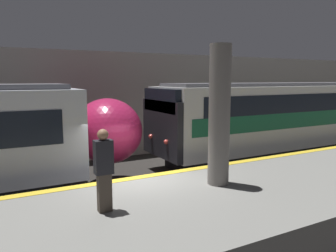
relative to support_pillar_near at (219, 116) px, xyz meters
name	(u,v)px	position (x,y,z in m)	size (l,w,h in m)	color
ground_plane	(138,211)	(-1.65, 1.66, -2.89)	(120.00, 120.00, 0.00)	#282623
platform	(176,223)	(-1.65, -0.61, -2.37)	(40.00, 4.56, 1.06)	slate
station_rear_barrier	(80,107)	(-1.65, 8.35, -0.33)	(50.00, 0.15, 5.14)	#9E998E
support_pillar_near	(219,116)	(0.00, 0.00, 0.00)	(0.56, 0.56, 3.68)	slate
train_boxy	(306,118)	(8.83, 4.40, -1.00)	(16.90, 3.00, 3.67)	black
person_waiting	(104,168)	(-3.25, -0.36, -0.90)	(0.38, 0.24, 1.77)	#473D33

